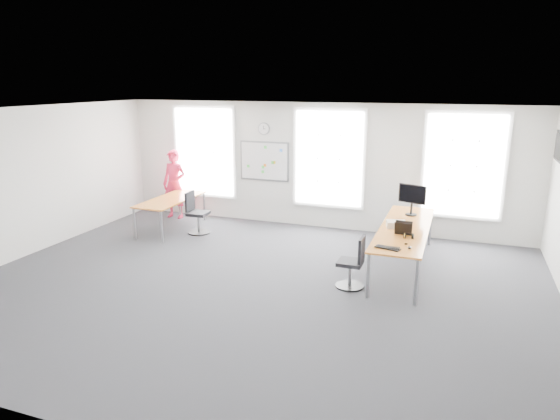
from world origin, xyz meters
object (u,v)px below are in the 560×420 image
at_px(person, 174,184).
at_px(headphones, 408,236).
at_px(chair_right, 353,265).
at_px(desk_right, 405,230).
at_px(monitor, 412,197).
at_px(chair_left, 196,215).
at_px(desk_left, 171,201).
at_px(keyboard, 388,248).

relative_size(person, headphones, 9.99).
relative_size(chair_right, person, 0.52).
bearing_deg(headphones, person, 148.68).
distance_m(desk_right, headphones, 0.71).
distance_m(headphones, monitor, 1.65).
bearing_deg(chair_right, chair_left, -114.17).
relative_size(chair_right, headphones, 5.20).
distance_m(desk_left, chair_left, 0.75).
bearing_deg(monitor, person, -169.02).
distance_m(person, keyboard, 6.66).
bearing_deg(person, desk_right, -14.60).
bearing_deg(person, keyboard, -26.19).
xyz_separation_m(chair_left, keyboard, (4.72, -2.02, 0.39)).
height_order(desk_left, keyboard, keyboard).
relative_size(chair_left, headphones, 5.54).
xyz_separation_m(desk_right, desk_left, (-5.55, 0.73, -0.06)).
bearing_deg(monitor, chair_right, -90.10).
bearing_deg(keyboard, chair_left, 173.70).
bearing_deg(chair_left, person, 45.54).
distance_m(person, headphones, 6.62).
xyz_separation_m(desk_right, chair_right, (-0.70, -1.25, -0.35)).
relative_size(keyboard, headphones, 2.31).
distance_m(chair_left, person, 1.65).
xyz_separation_m(chair_right, person, (-5.33, 2.95, 0.48)).
height_order(headphones, monitor, monitor).
height_order(keyboard, headphones, headphones).
distance_m(chair_left, monitor, 4.93).
height_order(chair_left, headphones, chair_left).
bearing_deg(desk_left, keyboard, -21.03).
bearing_deg(chair_right, headphones, 124.49).
bearing_deg(desk_left, headphones, -13.98).
height_order(desk_right, headphones, headphones).
height_order(keyboard, monitor, monitor).
bearing_deg(headphones, chair_right, -156.31).
xyz_separation_m(chair_left, monitor, (4.86, 0.26, 0.76)).
height_order(chair_right, chair_left, chair_left).
relative_size(desk_right, keyboard, 8.11).
xyz_separation_m(person, monitor, (6.06, -0.78, 0.31)).
height_order(desk_right, keyboard, keyboard).
bearing_deg(chair_right, desk_left, -111.54).
bearing_deg(desk_right, monitor, 88.82).
relative_size(desk_right, desk_left, 1.61).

